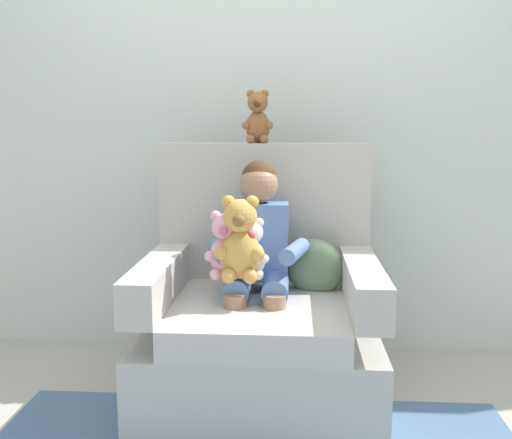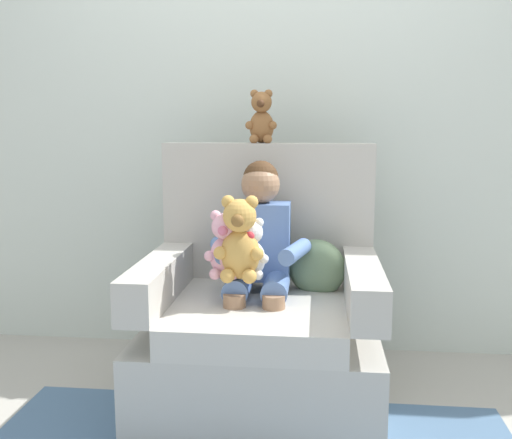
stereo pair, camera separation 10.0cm
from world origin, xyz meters
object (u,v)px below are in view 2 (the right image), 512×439
(plush_pink, at_px, (225,246))
(throw_pillow, at_px, (317,268))
(plush_brown_on_backrest, at_px, (262,118))
(plush_honey, at_px, (240,241))
(plush_white, at_px, (251,250))
(armchair, at_px, (262,324))
(seated_child, at_px, (259,247))

(plush_pink, xyz_separation_m, throw_pillow, (0.38, 0.23, -0.14))
(plush_pink, distance_m, plush_brown_on_backrest, 0.69)
(throw_pillow, bearing_deg, plush_honey, -139.16)
(plush_white, relative_size, plush_honey, 0.72)
(armchair, height_order, plush_white, armchair)
(seated_child, relative_size, plush_pink, 2.94)
(armchair, bearing_deg, plush_white, -105.52)
(armchair, relative_size, plush_pink, 4.02)
(seated_child, relative_size, plush_brown_on_backrest, 3.31)
(throw_pillow, bearing_deg, plush_pink, -148.04)
(seated_child, height_order, plush_honey, seated_child)
(plush_white, xyz_separation_m, plush_brown_on_backrest, (-0.00, 0.43, 0.54))
(plush_pink, height_order, plush_honey, plush_honey)
(plush_honey, xyz_separation_m, throw_pillow, (0.31, 0.27, -0.17))
(armchair, bearing_deg, seated_child, 131.68)
(armchair, distance_m, plush_white, 0.37)
(throw_pillow, bearing_deg, plush_white, -140.08)
(plush_white, relative_size, throw_pillow, 0.96)
(seated_child, height_order, plush_brown_on_backrest, plush_brown_on_backrest)
(seated_child, distance_m, plush_honey, 0.19)
(plush_honey, bearing_deg, plush_pink, 163.26)
(plush_brown_on_backrest, bearing_deg, plush_honey, -80.86)
(seated_child, relative_size, plush_white, 3.30)
(plush_pink, relative_size, plush_brown_on_backrest, 1.13)
(armchair, distance_m, throw_pillow, 0.35)
(armchair, height_order, seated_child, armchair)
(plush_white, bearing_deg, armchair, 86.22)
(plush_pink, relative_size, plush_white, 1.12)
(armchair, height_order, plush_pink, armchair)
(plush_white, relative_size, plush_brown_on_backrest, 1.00)
(plush_honey, relative_size, plush_brown_on_backrest, 1.40)
(armchair, height_order, plush_brown_on_backrest, plush_brown_on_backrest)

